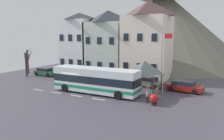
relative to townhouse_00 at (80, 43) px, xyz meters
The scene contains 20 objects.
ground_plane 14.80m from the townhouse_00, 58.31° to the right, with size 40.00×60.00×0.07m.
townhouse_00 is the anchor object (origin of this frame).
townhouse_01 5.75m from the townhouse_00, ahead, with size 6.52×5.73×10.97m.
townhouse_02 12.54m from the townhouse_00, ahead, with size 6.48×6.97×12.14m.
hilltop_castle 22.69m from the townhouse_00, 65.76° to the left, with size 38.91×38.91×24.16m.
transit_bus 15.38m from the townhouse_00, 47.29° to the right, with size 10.90×2.73×3.07m.
bus_shelter 17.14m from the townhouse_00, 27.01° to the right, with size 3.60×3.60×3.87m.
parked_car_00 20.63m from the townhouse_00, 14.59° to the right, with size 4.57×2.42×1.32m.
parked_car_01 16.14m from the townhouse_00, 17.67° to the right, with size 4.03×2.27×1.35m.
parked_car_02 7.26m from the townhouse_00, 77.60° to the right, with size 4.29×2.42×1.31m.
parked_car_03 7.81m from the townhouse_00, 128.39° to the right, with size 3.89×1.91×1.32m.
pedestrian_00 18.07m from the townhouse_00, 30.70° to the right, with size 0.34×0.29×1.42m.
pedestrian_01 21.11m from the townhouse_00, 31.32° to the right, with size 0.35×0.31×1.49m.
pedestrian_02 19.64m from the townhouse_00, 31.26° to the right, with size 0.30×0.34×1.55m.
pedestrian_03 21.19m from the townhouse_00, 34.89° to the right, with size 0.29×0.28×1.53m.
public_bench 17.85m from the townhouse_00, 18.75° to the right, with size 1.56×0.48×0.87m.
flagpole 19.10m from the townhouse_00, 23.52° to the right, with size 0.95×0.10×7.22m.
harbour_buoy 22.12m from the townhouse_00, 34.45° to the right, with size 0.92×0.92×1.17m.
bare_tree_00 9.93m from the townhouse_00, 149.74° to the right, with size 1.96×1.79×4.48m.
bare_tree_01 9.78m from the townhouse_00, 131.24° to the right, with size 1.87×1.35×4.00m.
Camera 1 is at (17.30, -22.27, 7.14)m, focal length 36.91 mm.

